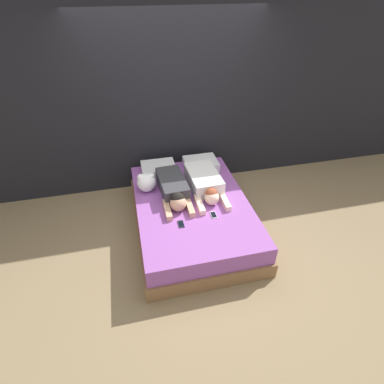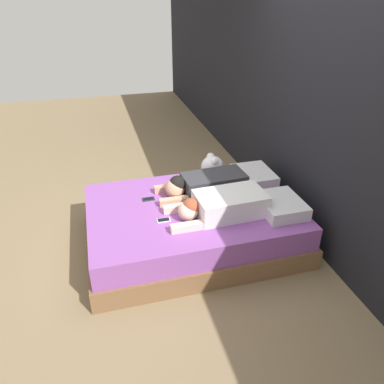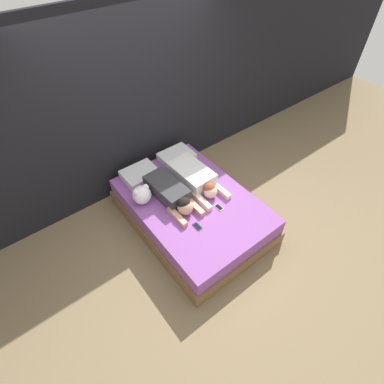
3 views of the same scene
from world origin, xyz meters
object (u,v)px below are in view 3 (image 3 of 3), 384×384
Objects in this scene: person_left at (172,194)px; person_right at (195,178)px; plush_toy at (142,194)px; pillow_head_left at (140,175)px; cell_phone_left at (197,226)px; bed at (192,211)px; pillow_head_right at (177,157)px; cell_phone_right at (219,207)px.

person_left reaches higher than person_right.
plush_toy reaches higher than person_left.
pillow_head_left is at bearing 134.31° from person_right.
pillow_head_left reaches higher than cell_phone_left.
person_right is (0.55, -0.56, 0.04)m from pillow_head_left.
bed is 0.74m from plush_toy.
cell_phone_left is (-0.54, -1.18, -0.06)m from pillow_head_right.
bed is 4.32× the size of pillow_head_left.
bed is 2.24× the size of person_left.
pillow_head_right is at bearing 49.78° from person_left.
bed is 0.42m from person_left.
person_right is at bearing 53.60° from cell_phone_left.
cell_phone_left is 0.84m from plush_toy.
pillow_head_right reaches higher than bed.
plush_toy is (-0.53, 0.38, 0.36)m from bed.
pillow_head_left is (-0.32, 0.79, 0.28)m from bed.
person_left is at bearing -32.08° from plush_toy.
plush_toy is (-0.31, 0.77, 0.13)m from cell_phone_left.
pillow_head_right reaches higher than cell_phone_right.
bed is 0.44m from cell_phone_right.
plush_toy is (-0.33, 0.21, 0.03)m from person_left.
plush_toy is at bearing -117.65° from pillow_head_left.
person_left is at bearing 139.54° from bed.
cell_phone_right is at bearing -51.57° from person_left.
pillow_head_right is 0.81m from person_left.
cell_phone_left is at bearing -92.22° from person_left.
cell_phone_left is at bearing -68.28° from plush_toy.
person_left is 0.39m from plush_toy.
pillow_head_right is at bearing 0.00° from pillow_head_left.
cell_phone_left is at bearing -119.56° from bed.
cell_phone_left is (-0.22, -0.39, 0.23)m from bed.
cell_phone_left is (-0.46, -0.62, -0.10)m from person_right.
pillow_head_left is at bearing 62.35° from plush_toy.
person_right is at bearing -11.52° from plush_toy.
cell_phone_right is at bearing 9.66° from cell_phone_left.
person_right is 0.77m from cell_phone_left.
pillow_head_right is at bearing 67.99° from bed.
cell_phone_right is (0.51, -1.11, -0.06)m from pillow_head_left.
bed is at bearing -35.47° from plush_toy.
pillow_head_left is 3.88× the size of cell_phone_left.
plush_toy is (-0.76, 0.16, 0.03)m from person_right.
person_left is at bearing 87.78° from cell_phone_left.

